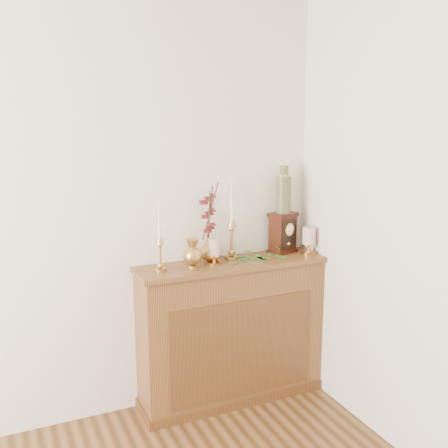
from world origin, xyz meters
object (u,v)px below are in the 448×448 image
ginger_jar (209,225)px  bud_vase (192,254)px  candlestick_left (160,249)px  ceramic_vase (284,192)px  candlestick_center (232,233)px  mantel_clock (283,233)px

ginger_jar → bud_vase: bearing=-141.6°
candlestick_left → ceramic_vase: bearing=5.5°
candlestick_center → candlestick_left: bearing=-172.2°
candlestick_center → bud_vase: candlestick_center is taller
candlestick_left → ginger_jar: bearing=16.1°
candlestick_center → bud_vase: 0.33m
ginger_jar → ceramic_vase: (0.53, -0.02, 0.18)m
bud_vase → candlestick_left: bearing=172.8°
ginger_jar → mantel_clock: bearing=-2.0°
candlestick_left → ginger_jar: size_ratio=0.82×
bud_vase → ginger_jar: bearing=38.4°
bud_vase → mantel_clock: size_ratio=0.67×
ginger_jar → ceramic_vase: 0.56m
candlestick_center → mantel_clock: 0.39m
candlestick_left → ceramic_vase: (0.88, 0.09, 0.27)m
candlestick_left → bud_vase: size_ratio=2.27×
candlestick_left → candlestick_center: size_ratio=0.80×
candlestick_center → ginger_jar: 0.16m
ginger_jar → mantel_clock: ginger_jar is taller
bud_vase → ceramic_vase: 0.76m
mantel_clock → ginger_jar: bearing=160.4°
candlestick_left → bud_vase: bearing=-7.2°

